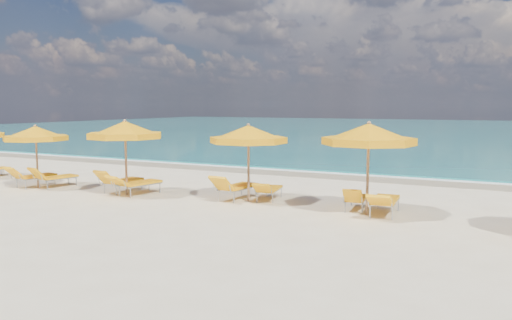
% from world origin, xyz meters
% --- Properties ---
extents(ground_plane, '(120.00, 120.00, 0.00)m').
position_xyz_m(ground_plane, '(0.00, 0.00, 0.00)').
color(ground_plane, beige).
extents(ocean, '(120.00, 80.00, 0.30)m').
position_xyz_m(ocean, '(0.00, 48.00, 0.00)').
color(ocean, '#126869').
rests_on(ocean, ground).
extents(wet_sand_band, '(120.00, 2.60, 0.01)m').
position_xyz_m(wet_sand_band, '(0.00, 7.40, 0.00)').
color(wet_sand_band, tan).
rests_on(wet_sand_band, ground).
extents(foam_line, '(120.00, 1.20, 0.03)m').
position_xyz_m(foam_line, '(0.00, 8.20, 0.00)').
color(foam_line, white).
rests_on(foam_line, ground).
extents(whitecap_near, '(14.00, 0.36, 0.05)m').
position_xyz_m(whitecap_near, '(-6.00, 17.00, 0.00)').
color(whitecap_near, white).
rests_on(whitecap_near, ground).
extents(umbrella_2, '(2.67, 2.67, 2.31)m').
position_xyz_m(umbrella_2, '(-7.84, -0.60, 1.97)').
color(umbrella_2, '#9A724D').
rests_on(umbrella_2, ground).
extents(umbrella_3, '(3.01, 3.01, 2.54)m').
position_xyz_m(umbrella_3, '(-3.96, -0.28, 2.16)').
color(umbrella_3, '#9A724D').
rests_on(umbrella_3, ground).
extents(umbrella_4, '(3.12, 3.12, 2.45)m').
position_xyz_m(umbrella_4, '(0.22, 0.54, 2.09)').
color(umbrella_4, '#9A724D').
rests_on(umbrella_4, ground).
extents(umbrella_5, '(3.07, 3.07, 2.58)m').
position_xyz_m(umbrella_5, '(4.01, 0.29, 2.20)').
color(umbrella_5, '#9A724D').
rests_on(umbrella_5, ground).
extents(lounger_2_left, '(0.80, 1.86, 0.84)m').
position_xyz_m(lounger_2_left, '(-8.22, -0.41, 0.23)').
color(lounger_2_left, '#A5A8AD').
rests_on(lounger_2_left, ground).
extents(lounger_2_right, '(0.89, 1.79, 0.83)m').
position_xyz_m(lounger_2_right, '(-7.35, -0.17, 0.22)').
color(lounger_2_right, '#A5A8AD').
rests_on(lounger_2_right, ground).
extents(lounger_3_left, '(0.74, 1.84, 0.88)m').
position_xyz_m(lounger_3_left, '(-4.50, 0.12, 0.23)').
color(lounger_3_left, '#A5A8AD').
rests_on(lounger_3_left, ground).
extents(lounger_3_right, '(0.99, 2.01, 0.79)m').
position_xyz_m(lounger_3_right, '(-3.62, -0.07, 0.23)').
color(lounger_3_right, '#A5A8AD').
rests_on(lounger_3_right, ground).
extents(lounger_4_left, '(0.83, 1.97, 0.90)m').
position_xyz_m(lounger_4_left, '(-0.28, 0.69, 0.24)').
color(lounger_4_left, '#A5A8AD').
rests_on(lounger_4_left, ground).
extents(lounger_4_right, '(0.83, 1.78, 0.70)m').
position_xyz_m(lounger_4_right, '(0.70, 1.03, 0.21)').
color(lounger_4_right, '#A5A8AD').
rests_on(lounger_4_right, ground).
extents(lounger_5_left, '(0.69, 1.60, 0.76)m').
position_xyz_m(lounger_5_left, '(3.57, 0.83, 0.20)').
color(lounger_5_left, '#A5A8AD').
rests_on(lounger_5_left, ground).
extents(lounger_5_right, '(0.76, 2.02, 0.77)m').
position_xyz_m(lounger_5_right, '(4.44, 0.53, 0.23)').
color(lounger_5_right, '#A5A8AD').
rests_on(lounger_5_right, ground).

